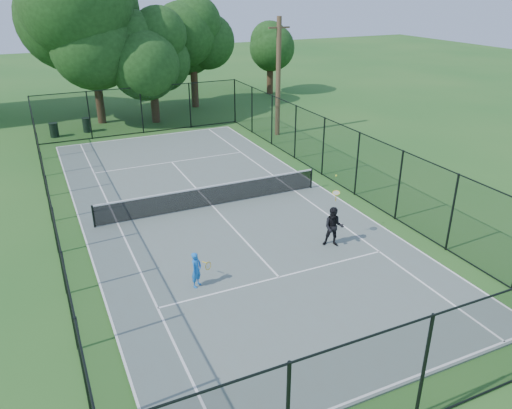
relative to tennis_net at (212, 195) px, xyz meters
name	(u,v)px	position (x,y,z in m)	size (l,w,h in m)	color
ground	(212,207)	(0.00, 0.00, -0.58)	(120.00, 120.00, 0.00)	#21581E
tennis_court	(212,206)	(0.00, 0.00, -0.55)	(11.00, 24.00, 0.06)	slate
tennis_net	(212,195)	(0.00, 0.00, 0.00)	(10.08, 0.08, 0.95)	black
fence	(211,175)	(0.00, 0.00, 0.92)	(13.10, 26.10, 3.00)	black
tree_near_left	(91,30)	(-2.03, 16.82, 5.60)	(7.70, 7.70, 10.04)	#332114
tree_near_mid	(151,55)	(1.47, 15.43, 4.00)	(5.69, 5.69, 7.44)	#332114
tree_near_right	(192,44)	(5.50, 18.78, 4.21)	(5.47, 5.47, 7.54)	#332114
tree_far_right	(270,53)	(13.15, 20.96, 2.89)	(4.24, 4.24, 5.61)	#332114
trash_bin_left	(54,130)	(-5.36, 14.43, -0.11)	(0.58, 0.58, 0.92)	black
trash_bin_right	(87,125)	(-3.29, 14.80, -0.10)	(0.58, 0.58, 0.94)	black
utility_pole	(278,77)	(7.79, 9.00, 3.09)	(1.40, 0.30, 7.22)	#4C3823
player_blue	(197,270)	(-2.62, -5.74, 0.08)	(0.85, 0.51, 1.21)	blue
player_black	(334,227)	(2.82, -5.27, 0.25)	(0.94, 1.14, 2.52)	black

